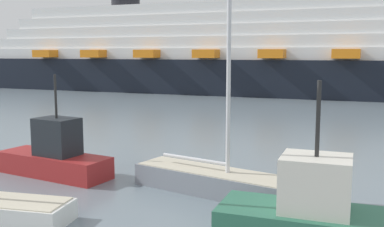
{
  "coord_description": "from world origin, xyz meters",
  "views": [
    {
      "loc": [
        8.08,
        -7.95,
        5.25
      ],
      "look_at": [
        0.0,
        16.15,
        1.85
      ],
      "focal_mm": 42.15,
      "sensor_mm": 36.0,
      "label": 1
    }
  ],
  "objects_px": {
    "fishing_boat_2": "(55,156)",
    "cruise_ship": "(221,54)",
    "fishing_boat_1": "(323,218)",
    "sailboat_5": "(216,178)"
  },
  "relations": [
    {
      "from": "fishing_boat_2",
      "to": "cruise_ship",
      "type": "relative_size",
      "value": 0.07
    },
    {
      "from": "sailboat_5",
      "to": "fishing_boat_2",
      "type": "distance_m",
      "value": 7.24
    },
    {
      "from": "fishing_boat_1",
      "to": "fishing_boat_2",
      "type": "bearing_deg",
      "value": -17.75
    },
    {
      "from": "fishing_boat_1",
      "to": "fishing_boat_2",
      "type": "relative_size",
      "value": 1.06
    },
    {
      "from": "fishing_boat_1",
      "to": "fishing_boat_2",
      "type": "xyz_separation_m",
      "value": [
        -11.28,
        3.97,
        0.0
      ]
    },
    {
      "from": "fishing_boat_2",
      "to": "cruise_ship",
      "type": "xyz_separation_m",
      "value": [
        -4.14,
        43.03,
        4.26
      ]
    },
    {
      "from": "sailboat_5",
      "to": "fishing_boat_1",
      "type": "distance_m",
      "value": 5.56
    },
    {
      "from": "sailboat_5",
      "to": "cruise_ship",
      "type": "relative_size",
      "value": 0.14
    },
    {
      "from": "fishing_boat_1",
      "to": "cruise_ship",
      "type": "height_order",
      "value": "cruise_ship"
    },
    {
      "from": "cruise_ship",
      "to": "fishing_boat_1",
      "type": "bearing_deg",
      "value": -68.34
    }
  ]
}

